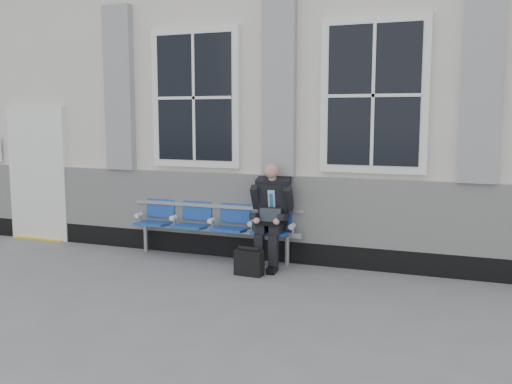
% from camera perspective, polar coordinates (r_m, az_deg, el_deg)
% --- Properties ---
extents(ground, '(70.00, 70.00, 0.00)m').
position_cam_1_polar(ground, '(6.36, 5.80, -10.72)').
color(ground, slate).
rests_on(ground, ground).
extents(station_building, '(14.40, 4.40, 4.49)m').
position_cam_1_polar(station_building, '(9.44, 11.49, 8.82)').
color(station_building, beige).
rests_on(station_building, ground).
extents(bench, '(2.60, 0.47, 0.91)m').
position_cam_1_polar(bench, '(8.05, -4.27, -2.76)').
color(bench, '#9EA0A3').
rests_on(bench, ground).
extents(businessman, '(0.57, 0.76, 1.38)m').
position_cam_1_polar(businessman, '(7.55, 1.55, -1.88)').
color(businessman, black).
rests_on(businessman, ground).
extents(briefcase, '(0.37, 0.17, 0.37)m').
position_cam_1_polar(briefcase, '(7.23, -0.71, -7.04)').
color(briefcase, black).
rests_on(briefcase, ground).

